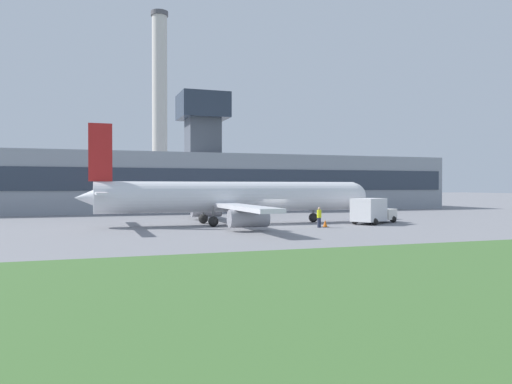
% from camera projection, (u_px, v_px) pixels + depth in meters
% --- Properties ---
extents(ground_plane, '(400.00, 400.00, 0.00)m').
position_uv_depth(ground_plane, '(278.00, 225.00, 48.45)').
color(ground_plane, gray).
extents(terminal_building, '(78.94, 14.59, 18.22)m').
position_uv_depth(terminal_building, '(204.00, 181.00, 78.24)').
color(terminal_building, '#8C939E').
rests_on(terminal_building, ground_plane).
extents(smokestack_left, '(3.92, 3.92, 43.62)m').
position_uv_depth(smokestack_left, '(160.00, 107.00, 113.86)').
color(smokestack_left, beige).
rests_on(smokestack_left, ground_plane).
extents(airplane, '(29.64, 28.54, 9.49)m').
position_uv_depth(airplane, '(230.00, 198.00, 49.19)').
color(airplane, silver).
rests_on(airplane, ground_plane).
extents(pushback_tug, '(3.77, 2.80, 1.76)m').
position_uv_depth(pushback_tug, '(371.00, 212.00, 57.07)').
color(pushback_tug, '#2D4C93').
rests_on(pushback_tug, ground_plane).
extents(baggage_truck, '(6.57, 5.33, 2.57)m').
position_uv_depth(baggage_truck, '(372.00, 211.00, 50.16)').
color(baggage_truck, white).
rests_on(baggage_truck, ground_plane).
extents(ground_crew_person, '(0.51, 0.51, 1.86)m').
position_uv_depth(ground_crew_person, '(319.00, 217.00, 45.54)').
color(ground_crew_person, '#23283D').
rests_on(ground_crew_person, ground_plane).
extents(traffic_cone_near_nose, '(0.61, 0.61, 0.68)m').
position_uv_depth(traffic_cone_near_nose, '(325.00, 224.00, 46.11)').
color(traffic_cone_near_nose, black).
rests_on(traffic_cone_near_nose, ground_plane).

